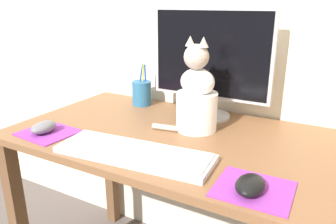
# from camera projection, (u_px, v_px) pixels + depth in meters

# --- Properties ---
(desk) EXTENTS (1.11, 0.64, 0.72)m
(desk) POSITION_uv_depth(u_px,v_px,m) (171.00, 163.00, 1.18)
(desk) COLOR brown
(desk) RESTS_ON ground_plane
(monitor) EXTENTS (0.47, 0.17, 0.42)m
(monitor) POSITION_uv_depth(u_px,v_px,m) (210.00, 60.00, 1.23)
(monitor) COLOR #B2B2B7
(monitor) RESTS_ON desk
(keyboard) EXTENTS (0.49, 0.19, 0.02)m
(keyboard) POSITION_uv_depth(u_px,v_px,m) (134.00, 153.00, 0.97)
(keyboard) COLOR silver
(keyboard) RESTS_ON desk
(mousepad_left) EXTENTS (0.19, 0.17, 0.00)m
(mousepad_left) POSITION_uv_depth(u_px,v_px,m) (48.00, 133.00, 1.14)
(mousepad_left) COLOR purple
(mousepad_left) RESTS_ON desk
(mousepad_right) EXTENTS (0.19, 0.17, 0.00)m
(mousepad_right) POSITION_uv_depth(u_px,v_px,m) (254.00, 189.00, 0.80)
(mousepad_right) COLOR purple
(mousepad_right) RESTS_ON desk
(computer_mouse_left) EXTENTS (0.06, 0.10, 0.04)m
(computer_mouse_left) POSITION_uv_depth(u_px,v_px,m) (44.00, 127.00, 1.13)
(computer_mouse_left) COLOR slate
(computer_mouse_left) RESTS_ON mousepad_left
(computer_mouse_right) EXTENTS (0.07, 0.10, 0.04)m
(computer_mouse_right) POSITION_uv_depth(u_px,v_px,m) (250.00, 185.00, 0.78)
(computer_mouse_right) COLOR black
(computer_mouse_right) RESTS_ON mousepad_right
(cat) EXTENTS (0.22, 0.17, 0.33)m
(cat) POSITION_uv_depth(u_px,v_px,m) (196.00, 97.00, 1.14)
(cat) COLOR white
(cat) RESTS_ON desk
(pen_cup) EXTENTS (0.08, 0.08, 0.18)m
(pen_cup) POSITION_uv_depth(u_px,v_px,m) (142.00, 93.00, 1.44)
(pen_cup) COLOR #286089
(pen_cup) RESTS_ON desk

